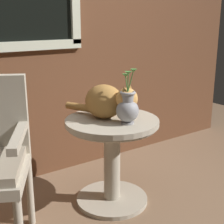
{
  "coord_description": "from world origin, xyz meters",
  "views": [
    {
      "loc": [
        -1.12,
        -1.68,
        1.27
      ],
      "look_at": [
        0.1,
        0.07,
        0.67
      ],
      "focal_mm": 53.19,
      "sensor_mm": 36.0,
      "label": 1
    }
  ],
  "objects": [
    {
      "name": "cat",
      "position": [
        0.08,
        0.1,
        0.73
      ],
      "size": [
        0.32,
        0.52,
        0.24
      ],
      "color": "#AD7A3D",
      "rests_on": "wicker_side_table"
    },
    {
      "name": "pewter_vase_with_ivy",
      "position": [
        0.12,
        -0.07,
        0.72
      ],
      "size": [
        0.15,
        0.15,
        0.35
      ],
      "color": "#99999E",
      "rests_on": "wicker_side_table"
    },
    {
      "name": "ground_plane",
      "position": [
        0.0,
        0.0,
        0.0
      ],
      "size": [
        6.0,
        6.0,
        0.0
      ],
      "primitive_type": "plane",
      "color": "#7F6047"
    },
    {
      "name": "back_wall",
      "position": [
        -0.01,
        0.75,
        1.31
      ],
      "size": [
        4.0,
        0.07,
        2.6
      ],
      "color": "brown",
      "rests_on": "ground_plane"
    },
    {
      "name": "wicker_side_table",
      "position": [
        0.1,
        0.07,
        0.42
      ],
      "size": [
        0.63,
        0.63,
        0.62
      ],
      "color": "#B2A893",
      "rests_on": "ground_plane"
    }
  ]
}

